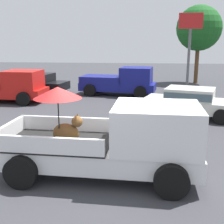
# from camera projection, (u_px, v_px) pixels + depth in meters

# --- Properties ---
(ground_plane) EXTENTS (80.00, 80.00, 0.00)m
(ground_plane) POSITION_uv_depth(u_px,v_px,m) (101.00, 174.00, 7.77)
(ground_plane) COLOR #38383D
(pickup_truck_main) EXTENTS (5.12, 2.41, 2.34)m
(pickup_truck_main) POSITION_uv_depth(u_px,v_px,m) (118.00, 140.00, 7.47)
(pickup_truck_main) COLOR black
(pickup_truck_main) RESTS_ON ground
(pickup_truck_red) EXTENTS (5.01, 2.69, 1.80)m
(pickup_truck_red) POSITION_uv_depth(u_px,v_px,m) (121.00, 81.00, 18.96)
(pickup_truck_red) COLOR black
(pickup_truck_red) RESTS_ON ground
(pickup_truck_far) EXTENTS (4.88, 2.35, 1.80)m
(pickup_truck_far) POSITION_uv_depth(u_px,v_px,m) (7.00, 87.00, 16.85)
(pickup_truck_far) COLOR black
(pickup_truck_far) RESTS_ON ground
(parked_sedan_near) EXTENTS (4.63, 2.95, 1.33)m
(parked_sedan_near) POSITION_uv_depth(u_px,v_px,m) (191.00, 101.00, 13.52)
(parked_sedan_near) COLOR black
(parked_sedan_near) RESTS_ON ground
(parked_sedan_far) EXTENTS (4.55, 2.55, 1.33)m
(parked_sedan_far) POSITION_uv_depth(u_px,v_px,m) (36.00, 82.00, 19.59)
(parked_sedan_far) COLOR black
(parked_sedan_far) RESTS_ON ground
(motel_sign) EXTENTS (1.40, 0.16, 5.02)m
(motel_sign) POSITION_uv_depth(u_px,v_px,m) (190.00, 39.00, 17.60)
(motel_sign) COLOR #59595B
(motel_sign) RESTS_ON ground
(tree_by_lot) EXTENTS (3.59, 3.59, 6.21)m
(tree_by_lot) POSITION_uv_depth(u_px,v_px,m) (199.00, 28.00, 23.56)
(tree_by_lot) COLOR brown
(tree_by_lot) RESTS_ON ground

